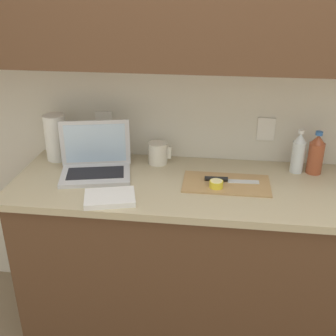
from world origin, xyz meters
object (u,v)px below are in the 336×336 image
Objects in this scene: knife at (222,179)px; bottle_green_soda at (316,154)px; laptop at (96,162)px; bottle_oil_tall at (298,153)px; paper_towel_roll at (56,137)px; measuring_cup at (158,153)px; lemon_half_cut at (216,184)px; cutting_board at (226,184)px.

bottle_green_soda reaches higher than knife.
laptop is 1.77× the size of bottle_green_soda.
paper_towel_roll reaches higher than bottle_oil_tall.
bottle_oil_tall is (0.99, 0.14, 0.04)m from laptop.
bottle_oil_tall is 1.86× the size of measuring_cup.
laptop is 6.10× the size of lemon_half_cut.
laptop reaches higher than bottle_oil_tall.
knife is at bearing 66.85° from lemon_half_cut.
laptop is 1.09m from bottle_green_soda.
lemon_half_cut is at bearing -148.99° from bottle_oil_tall.
knife is (-0.02, 0.02, 0.01)m from cutting_board.
paper_towel_roll is (-0.54, -0.01, 0.07)m from measuring_cup.
cutting_board is 6.48× the size of lemon_half_cut.
cutting_board is 0.92m from paper_towel_roll.
paper_towel_roll is at bearing 168.15° from cutting_board.
laptop reaches higher than bottle_green_soda.
lemon_half_cut is at bearing -153.70° from bottle_green_soda.
paper_towel_roll is (-0.90, 0.19, 0.12)m from cutting_board.
laptop reaches higher than knife.
bottle_oil_tall is (0.35, 0.19, 0.10)m from cutting_board.
laptop is 0.61m from lemon_half_cut.
bottle_green_soda is at bearing 26.30° from lemon_half_cut.
bottle_oil_tall is at bearing -1.24° from measuring_cup.
laptop is 0.63m from knife.
knife is at bearing -11.05° from paper_towel_roll.
knife is (0.63, -0.03, -0.04)m from laptop.
paper_towel_roll is (-0.85, 0.24, 0.10)m from lemon_half_cut.
measuring_cup is (-0.36, 0.20, 0.05)m from cutting_board.
laptop is 1.00m from bottle_oil_tall.
lemon_half_cut is 0.28× the size of bottle_oil_tall.
laptop is 0.33m from measuring_cup.
bottle_green_soda is 0.79m from measuring_cup.
lemon_half_cut is at bearing -39.14° from measuring_cup.
bottle_oil_tall is 0.91× the size of paper_towel_roll.
lemon_half_cut is 0.53× the size of measuring_cup.
cutting_board is at bearing -29.58° from measuring_cup.
measuring_cup is (-0.31, 0.25, 0.03)m from lemon_half_cut.
bottle_green_soda is (0.45, 0.17, 0.08)m from knife.
laptop is at bearing -172.57° from bottle_green_soda.
bottle_oil_tall is (-0.09, 0.00, 0.00)m from bottle_green_soda.
measuring_cup is at bearing 15.51° from laptop.
knife is 0.90m from paper_towel_roll.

